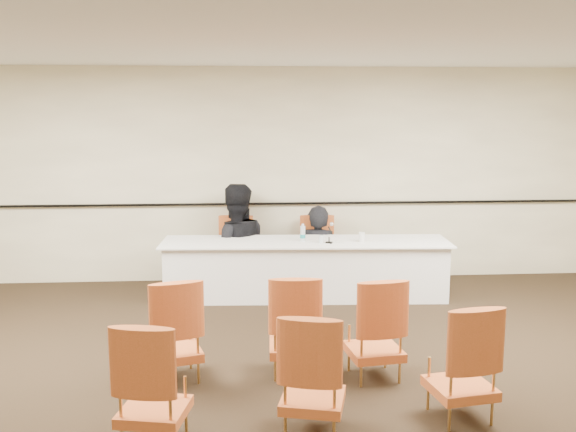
{
  "coord_description": "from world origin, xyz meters",
  "views": [
    {
      "loc": [
        -0.36,
        -4.99,
        2.41
      ],
      "look_at": [
        0.17,
        2.6,
        1.15
      ],
      "focal_mm": 40.0,
      "sensor_mm": 36.0,
      "label": 1
    }
  ],
  "objects_px": {
    "panelist_second": "(235,255)",
    "aud_chair_front_mid": "(295,324)",
    "water_bottle": "(303,232)",
    "aud_chair_back_right": "(461,360)",
    "panel_table": "(305,269)",
    "aud_chair_front_right": "(375,327)",
    "panelist_main": "(318,265)",
    "aud_chair_back_mid": "(313,372)",
    "coffee_cup": "(362,237)",
    "panelist_second_chair": "(235,252)",
    "microphone": "(329,234)",
    "aud_chair_back_left": "(153,382)",
    "aud_chair_front_left": "(174,328)",
    "panelist_main_chair": "(318,252)",
    "drinking_glass": "(321,239)"
  },
  "relations": [
    {
      "from": "aud_chair_front_right",
      "to": "aud_chair_back_left",
      "type": "distance_m",
      "value": 2.11
    },
    {
      "from": "panelist_second_chair",
      "to": "water_bottle",
      "type": "bearing_deg",
      "value": -31.36
    },
    {
      "from": "aud_chair_front_right",
      "to": "microphone",
      "type": "bearing_deg",
      "value": 84.26
    },
    {
      "from": "panelist_second_chair",
      "to": "panelist_main",
      "type": "bearing_deg",
      "value": 0.0
    },
    {
      "from": "panelist_second",
      "to": "water_bottle",
      "type": "distance_m",
      "value": 1.14
    },
    {
      "from": "panelist_main",
      "to": "aud_chair_back_left",
      "type": "xyz_separation_m",
      "value": [
        -1.68,
        -4.18,
        0.18
      ]
    },
    {
      "from": "coffee_cup",
      "to": "aud_chair_front_right",
      "type": "relative_size",
      "value": 0.13
    },
    {
      "from": "panelist_second",
      "to": "aud_chair_front_mid",
      "type": "xyz_separation_m",
      "value": [
        0.58,
        -3.04,
        0.04
      ]
    },
    {
      "from": "aud_chair_back_mid",
      "to": "panelist_main_chair",
      "type": "bearing_deg",
      "value": 96.66
    },
    {
      "from": "panelist_main",
      "to": "panelist_second_chair",
      "type": "distance_m",
      "value": 1.15
    },
    {
      "from": "coffee_cup",
      "to": "aud_chair_front_right",
      "type": "xyz_separation_m",
      "value": [
        -0.34,
        -2.48,
        -0.33
      ]
    },
    {
      "from": "panelist_main_chair",
      "to": "water_bottle",
      "type": "bearing_deg",
      "value": -112.92
    },
    {
      "from": "panelist_main",
      "to": "aud_chair_back_right",
      "type": "bearing_deg",
      "value": 118.22
    },
    {
      "from": "panelist_second_chair",
      "to": "microphone",
      "type": "bearing_deg",
      "value": -29.72
    },
    {
      "from": "aud_chair_back_mid",
      "to": "panelist_main",
      "type": "bearing_deg",
      "value": 96.66
    },
    {
      "from": "microphone",
      "to": "aud_chair_front_left",
      "type": "bearing_deg",
      "value": -104.83
    },
    {
      "from": "panelist_second_chair",
      "to": "coffee_cup",
      "type": "bearing_deg",
      "value": -20.79
    },
    {
      "from": "coffee_cup",
      "to": "aud_chair_back_mid",
      "type": "height_order",
      "value": "aud_chair_back_mid"
    },
    {
      "from": "panel_table",
      "to": "water_bottle",
      "type": "xyz_separation_m",
      "value": [
        -0.04,
        0.0,
        0.48
      ]
    },
    {
      "from": "microphone",
      "to": "aud_chair_front_left",
      "type": "xyz_separation_m",
      "value": [
        -1.71,
        -2.33,
        -0.39
      ]
    },
    {
      "from": "aud_chair_back_left",
      "to": "aud_chair_back_mid",
      "type": "relative_size",
      "value": 1.0
    },
    {
      "from": "panelist_second",
      "to": "water_bottle",
      "type": "xyz_separation_m",
      "value": [
        0.88,
        -0.6,
        0.41
      ]
    },
    {
      "from": "aud_chair_front_mid",
      "to": "aud_chair_back_mid",
      "type": "relative_size",
      "value": 1.0
    },
    {
      "from": "microphone",
      "to": "aud_chair_front_right",
      "type": "relative_size",
      "value": 0.27
    },
    {
      "from": "panel_table",
      "to": "aud_chair_front_mid",
      "type": "xyz_separation_m",
      "value": [
        -0.34,
        -2.45,
        0.11
      ]
    },
    {
      "from": "panelist_main",
      "to": "panelist_second_chair",
      "type": "height_order",
      "value": "panelist_main"
    },
    {
      "from": "drinking_glass",
      "to": "aud_chair_front_mid",
      "type": "xyz_separation_m",
      "value": [
        -0.53,
        -2.31,
        -0.31
      ]
    },
    {
      "from": "water_bottle",
      "to": "aud_chair_back_right",
      "type": "bearing_deg",
      "value": -74.72
    },
    {
      "from": "aud_chair_back_left",
      "to": "aud_chair_back_right",
      "type": "bearing_deg",
      "value": 17.12
    },
    {
      "from": "aud_chair_front_mid",
      "to": "aud_chair_front_right",
      "type": "xyz_separation_m",
      "value": [
        0.71,
        -0.14,
        0.0
      ]
    },
    {
      "from": "aud_chair_back_left",
      "to": "aud_chair_back_right",
      "type": "height_order",
      "value": "same"
    },
    {
      "from": "panelist_main_chair",
      "to": "aud_chair_front_mid",
      "type": "bearing_deg",
      "value": -97.81
    },
    {
      "from": "aud_chair_front_mid",
      "to": "panel_table",
      "type": "bearing_deg",
      "value": 84.64
    },
    {
      "from": "panelist_second",
      "to": "aud_chair_back_mid",
      "type": "distance_m",
      "value": 4.18
    },
    {
      "from": "aud_chair_back_right",
      "to": "aud_chair_front_mid",
      "type": "bearing_deg",
      "value": 132.16
    },
    {
      "from": "panelist_second",
      "to": "aud_chair_back_left",
      "type": "bearing_deg",
      "value": 74.98
    },
    {
      "from": "drinking_glass",
      "to": "coffee_cup",
      "type": "height_order",
      "value": "coffee_cup"
    },
    {
      "from": "panel_table",
      "to": "aud_chair_front_left",
      "type": "xyz_separation_m",
      "value": [
        -1.43,
        -2.5,
        0.11
      ]
    },
    {
      "from": "panelist_main_chair",
      "to": "aud_chair_front_left",
      "type": "bearing_deg",
      "value": -115.75
    },
    {
      "from": "panelist_main",
      "to": "coffee_cup",
      "type": "height_order",
      "value": "panelist_main"
    },
    {
      "from": "drinking_glass",
      "to": "aud_chair_back_left",
      "type": "xyz_separation_m",
      "value": [
        -1.64,
        -3.5,
        -0.31
      ]
    },
    {
      "from": "panelist_main",
      "to": "microphone",
      "type": "distance_m",
      "value": 0.91
    },
    {
      "from": "microphone",
      "to": "panelist_second",
      "type": "bearing_deg",
      "value": 168.93
    },
    {
      "from": "water_bottle",
      "to": "aud_chair_back_mid",
      "type": "xyz_separation_m",
      "value": [
        -0.25,
        -3.54,
        -0.38
      ]
    },
    {
      "from": "aud_chair_front_left",
      "to": "aud_chair_front_right",
      "type": "bearing_deg",
      "value": -18.46
    },
    {
      "from": "panelist_main",
      "to": "panelist_second",
      "type": "height_order",
      "value": "panelist_second"
    },
    {
      "from": "aud_chair_front_left",
      "to": "panelist_second_chair",
      "type": "bearing_deg",
      "value": 64.95
    },
    {
      "from": "panelist_main_chair",
      "to": "microphone",
      "type": "bearing_deg",
      "value": -82.48
    },
    {
      "from": "panelist_second_chair",
      "to": "aud_chair_front_left",
      "type": "bearing_deg",
      "value": -96.65
    },
    {
      "from": "aud_chair_back_right",
      "to": "microphone",
      "type": "bearing_deg",
      "value": 90.71
    }
  ]
}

